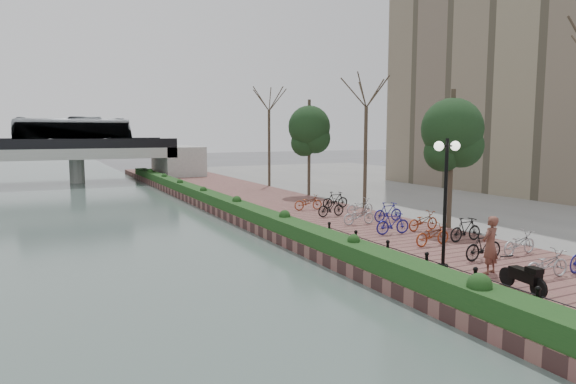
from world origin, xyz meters
TOP-DOWN VIEW (x-y plane):
  - ground at (0.00, 0.00)m, footprint 220.00×220.00m
  - promenade at (4.00, 17.50)m, footprint 8.00×75.00m
  - inland_pavement at (20.00, 17.50)m, footprint 24.00×75.00m
  - hedge at (0.60, 20.00)m, footprint 1.10×56.00m
  - chain_fence at (1.40, 2.00)m, footprint 0.10×14.10m
  - lamppost at (2.62, 3.58)m, footprint 1.02×0.32m
  - motorcycle at (2.76, 0.56)m, footprint 0.67×1.54m
  - pedestrian at (3.43, 2.36)m, footprint 0.78×0.61m
  - bicycle_parking at (5.49, 8.98)m, footprint 2.40×17.32m
  - street_trees at (8.00, 12.68)m, footprint 3.20×37.12m

SIDE VIEW (x-z plane):
  - ground at x=0.00m, z-range 0.00..0.00m
  - promenade at x=4.00m, z-range 0.00..0.50m
  - inland_pavement at x=20.00m, z-range 0.00..0.50m
  - hedge at x=0.60m, z-range 0.50..1.10m
  - chain_fence at x=1.40m, z-range 0.50..1.20m
  - motorcycle at x=2.76m, z-range 0.50..1.43m
  - bicycle_parking at x=5.49m, z-range 0.47..1.47m
  - pedestrian at x=3.43m, z-range 0.50..2.37m
  - lamppost at x=2.62m, z-range 1.50..5.83m
  - street_trees at x=8.00m, z-range 0.29..7.09m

